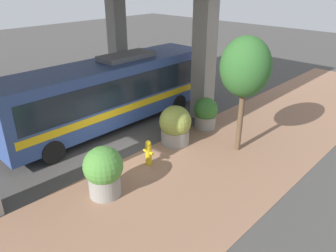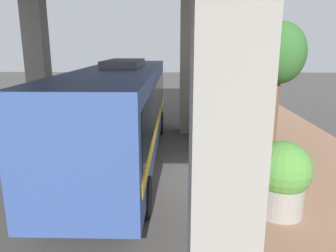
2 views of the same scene
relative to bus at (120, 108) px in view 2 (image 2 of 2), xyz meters
name	(u,v)px [view 2 (image 2 of 2)]	position (x,y,z in m)	size (l,w,h in m)	color
ground_plane	(212,177)	(-3.07, 1.55, -1.90)	(80.00, 80.00, 0.00)	#474442
sidewalk_strip	(308,178)	(-6.07, 1.55, -1.89)	(6.00, 40.00, 0.02)	#936B51
bus	(120,108)	(0.00, 0.00, 0.00)	(2.67, 11.26, 3.50)	#334C8C
fire_hydrant	(245,159)	(-4.12, 1.36, -1.35)	(0.52, 0.25, 1.09)	gold
planter_front	(213,120)	(-3.60, -3.02, -1.11)	(1.19, 1.19, 1.59)	gray
planter_middle	(282,178)	(-4.47, 3.78, -0.95)	(1.37, 1.37, 1.85)	gray
planter_back	(221,131)	(-3.64, -0.74, -1.01)	(1.44, 1.44, 1.81)	gray
street_tree_near	(280,54)	(-6.04, -2.20, 1.79)	(2.04, 2.04, 4.95)	brown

